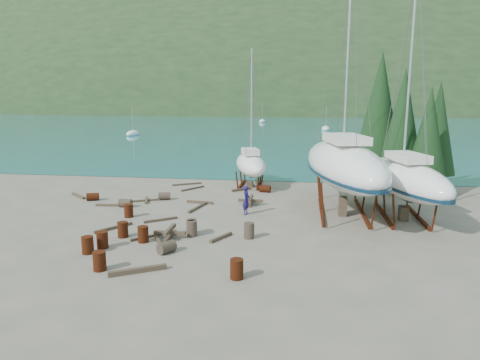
# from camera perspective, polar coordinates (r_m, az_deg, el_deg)

# --- Properties ---
(ground) EXTENTS (600.00, 600.00, 0.00)m
(ground) POSITION_cam_1_polar(r_m,az_deg,el_deg) (25.64, -2.40, -6.49)
(ground) COLOR #615C4D
(ground) RESTS_ON ground
(bay_water) EXTENTS (700.00, 700.00, 0.00)m
(bay_water) POSITION_cam_1_polar(r_m,az_deg,el_deg) (339.14, 7.65, 9.55)
(bay_water) COLOR #1A7183
(bay_water) RESTS_ON ground
(far_hill) EXTENTS (800.00, 360.00, 110.00)m
(far_hill) POSITION_cam_1_polar(r_m,az_deg,el_deg) (344.14, 7.67, 9.57)
(far_hill) COLOR #1F341A
(far_hill) RESTS_ON ground
(far_house_left) EXTENTS (6.60, 5.60, 5.60)m
(far_house_left) POSITION_cam_1_polar(r_m,az_deg,el_deg) (223.61, -8.59, 9.60)
(far_house_left) COLOR beige
(far_house_left) RESTS_ON ground
(far_house_center) EXTENTS (6.60, 5.60, 5.60)m
(far_house_center) POSITION_cam_1_polar(r_m,az_deg,el_deg) (215.49, 1.80, 9.67)
(far_house_center) COLOR beige
(far_house_center) RESTS_ON ground
(far_house_right) EXTENTS (6.60, 5.60, 5.60)m
(far_house_right) POSITION_cam_1_polar(r_m,az_deg,el_deg) (215.58, 15.30, 9.30)
(far_house_right) COLOR beige
(far_house_right) RESTS_ON ground
(cypress_near_right) EXTENTS (3.60, 3.60, 10.00)m
(cypress_near_right) POSITION_cam_1_polar(r_m,az_deg,el_deg) (36.93, 20.85, 7.31)
(cypress_near_right) COLOR black
(cypress_near_right) RESTS_ON ground
(cypress_mid_right) EXTENTS (3.06, 3.06, 8.50)m
(cypress_mid_right) POSITION_cam_1_polar(r_m,az_deg,el_deg) (35.41, 23.82, 5.55)
(cypress_mid_right) COLOR black
(cypress_mid_right) RESTS_ON ground
(cypress_back_left) EXTENTS (4.14, 4.14, 11.50)m
(cypress_back_left) POSITION_cam_1_polar(r_m,az_deg,el_deg) (38.58, 18.11, 8.91)
(cypress_back_left) COLOR black
(cypress_back_left) RESTS_ON ground
(cypress_far_right) EXTENTS (3.24, 3.24, 9.00)m
(cypress_far_right) POSITION_cam_1_polar(r_m,az_deg,el_deg) (38.68, 24.84, 6.28)
(cypress_far_right) COLOR black
(cypress_far_right) RESTS_ON ground
(moored_boat_left) EXTENTS (2.00, 5.00, 6.05)m
(moored_boat_left) POSITION_cam_1_polar(r_m,az_deg,el_deg) (91.16, -14.08, 6.03)
(moored_boat_left) COLOR white
(moored_boat_left) RESTS_ON ground
(moored_boat_mid) EXTENTS (2.00, 5.00, 6.05)m
(moored_boat_mid) POSITION_cam_1_polar(r_m,az_deg,el_deg) (104.42, 11.35, 6.73)
(moored_boat_mid) COLOR white
(moored_boat_mid) RESTS_ON ground
(moored_boat_far) EXTENTS (2.00, 5.00, 6.05)m
(moored_boat_far) POSITION_cam_1_polar(r_m,az_deg,el_deg) (134.81, 2.98, 7.83)
(moored_boat_far) COLOR white
(moored_boat_far) RESTS_ON ground
(large_sailboat_near) EXTENTS (6.34, 13.65, 20.71)m
(large_sailboat_near) POSITION_cam_1_polar(r_m,az_deg,el_deg) (29.12, 13.66, 2.05)
(large_sailboat_near) COLOR white
(large_sailboat_near) RESTS_ON ground
(large_sailboat_far) EXTENTS (5.44, 10.58, 16.08)m
(large_sailboat_far) POSITION_cam_1_polar(r_m,az_deg,el_deg) (29.14, 21.04, 0.24)
(large_sailboat_far) COLOR white
(large_sailboat_far) RESTS_ON ground
(small_sailboat_shore) EXTENTS (4.36, 7.71, 11.76)m
(small_sailboat_shore) POSITION_cam_1_polar(r_m,az_deg,el_deg) (37.50, 1.44, 2.14)
(small_sailboat_shore) COLOR white
(small_sailboat_shore) RESTS_ON ground
(worker) EXTENTS (0.57, 0.77, 1.94)m
(worker) POSITION_cam_1_polar(r_m,az_deg,el_deg) (28.44, 0.86, -2.70)
(worker) COLOR #1C1253
(worker) RESTS_ON ground
(drum_0) EXTENTS (0.58, 0.58, 0.88)m
(drum_0) POSITION_cam_1_polar(r_m,az_deg,el_deg) (22.87, -19.65, -8.16)
(drum_0) COLOR #561C0E
(drum_0) RESTS_ON ground
(drum_1) EXTENTS (0.97, 1.05, 0.58)m
(drum_1) POSITION_cam_1_polar(r_m,az_deg,el_deg) (22.00, -9.76, -8.83)
(drum_1) COLOR #2D2823
(drum_1) RESTS_ON ground
(drum_2) EXTENTS (1.03, 0.85, 0.58)m
(drum_2) POSITION_cam_1_polar(r_m,az_deg,el_deg) (34.25, -19.03, -2.12)
(drum_2) COLOR #561C0E
(drum_2) RESTS_ON ground
(drum_3) EXTENTS (0.58, 0.58, 0.88)m
(drum_3) POSITION_cam_1_polar(r_m,az_deg,el_deg) (20.57, -18.23, -10.22)
(drum_3) COLOR #561C0E
(drum_3) RESTS_ON ground
(drum_4) EXTENTS (0.95, 0.70, 0.58)m
(drum_4) POSITION_cam_1_polar(r_m,az_deg,el_deg) (35.23, 3.36, -1.18)
(drum_4) COLOR #561C0E
(drum_4) RESTS_ON ground
(drum_5) EXTENTS (0.58, 0.58, 0.88)m
(drum_5) POSITION_cam_1_polar(r_m,az_deg,el_deg) (24.60, -6.48, -6.23)
(drum_5) COLOR #2D2823
(drum_5) RESTS_ON ground
(drum_7) EXTENTS (0.58, 0.58, 0.88)m
(drum_7) POSITION_cam_1_polar(r_m,az_deg,el_deg) (18.73, -0.44, -11.77)
(drum_7) COLOR #561C0E
(drum_7) RESTS_ON ground
(drum_8) EXTENTS (0.58, 0.58, 0.88)m
(drum_8) POSITION_cam_1_polar(r_m,az_deg,el_deg) (28.79, -14.63, -3.97)
(drum_8) COLOR #561C0E
(drum_8) RESTS_ON ground
(drum_9) EXTENTS (1.00, 0.78, 0.58)m
(drum_9) POSITION_cam_1_polar(r_m,az_deg,el_deg) (33.11, -10.05, -2.12)
(drum_9) COLOR #2D2823
(drum_9) RESTS_ON ground
(drum_10) EXTENTS (0.58, 0.58, 0.88)m
(drum_10) POSITION_cam_1_polar(r_m,az_deg,el_deg) (23.40, -17.88, -7.61)
(drum_10) COLOR #561C0E
(drum_10) RESTS_ON ground
(drum_13) EXTENTS (0.58, 0.58, 0.88)m
(drum_13) POSITION_cam_1_polar(r_m,az_deg,el_deg) (23.77, -12.79, -7.06)
(drum_13) COLOR #561C0E
(drum_13) RESTS_ON ground
(drum_14) EXTENTS (0.58, 0.58, 0.88)m
(drum_14) POSITION_cam_1_polar(r_m,az_deg,el_deg) (24.85, -15.36, -6.39)
(drum_14) COLOR #561C0E
(drum_14) RESTS_ON ground
(drum_15) EXTENTS (0.88, 0.58, 0.58)m
(drum_15) POSITION_cam_1_polar(r_m,az_deg,el_deg) (31.52, -15.03, -2.99)
(drum_15) COLOR #2D2823
(drum_15) RESTS_ON ground
(drum_16) EXTENTS (0.58, 0.58, 0.88)m
(drum_16) POSITION_cam_1_polar(r_m,az_deg,el_deg) (24.30, -6.43, -6.45)
(drum_16) COLOR #2D2823
(drum_16) RESTS_ON ground
(drum_17) EXTENTS (0.58, 0.58, 0.88)m
(drum_17) POSITION_cam_1_polar(r_m,az_deg,el_deg) (23.80, 1.22, -6.75)
(drum_17) COLOR #2D2823
(drum_17) RESTS_ON ground
(timber_0) EXTENTS (1.53, 2.20, 0.14)m
(timber_0) POSITION_cam_1_polar(r_m,az_deg,el_deg) (36.53, -6.33, -1.14)
(timber_0) COLOR brown
(timber_0) RESTS_ON ground
(timber_2) EXTENTS (1.81, 1.52, 0.19)m
(timber_2) POSITION_cam_1_polar(r_m,az_deg,el_deg) (35.85, -20.75, -1.99)
(timber_2) COLOR brown
(timber_2) RESTS_ON ground
(timber_3) EXTENTS (2.07, 2.11, 0.15)m
(timber_3) POSITION_cam_1_polar(r_m,az_deg,el_deg) (24.62, -11.41, -7.26)
(timber_3) COLOR brown
(timber_3) RESTS_ON ground
(timber_4) EXTENTS (0.80, 1.82, 0.17)m
(timber_4) POSITION_cam_1_polar(r_m,az_deg,el_deg) (32.94, -12.38, -2.64)
(timber_4) COLOR brown
(timber_4) RESTS_ON ground
(timber_5) EXTENTS (1.36, 2.45, 0.16)m
(timber_5) POSITION_cam_1_polar(r_m,az_deg,el_deg) (23.79, -10.89, -7.88)
(timber_5) COLOR brown
(timber_5) RESTS_ON ground
(timber_6) EXTENTS (1.50, 1.35, 0.19)m
(timber_6) POSITION_cam_1_polar(r_m,az_deg,el_deg) (35.81, 0.17, -1.28)
(timber_6) COLOR brown
(timber_6) RESTS_ON ground
(timber_7) EXTENTS (1.00, 1.71, 0.17)m
(timber_7) POSITION_cam_1_polar(r_m,az_deg,el_deg) (23.80, -2.55, -7.65)
(timber_7) COLOR brown
(timber_7) RESTS_ON ground
(timber_8) EXTENTS (2.03, 0.44, 0.19)m
(timber_8) POSITION_cam_1_polar(r_m,az_deg,el_deg) (31.64, -5.38, -2.97)
(timber_8) COLOR brown
(timber_8) RESTS_ON ground
(timber_9) EXTENTS (2.37, 1.49, 0.15)m
(timber_9) POSITION_cam_1_polar(r_m,az_deg,el_deg) (38.46, -7.08, -0.54)
(timber_9) COLOR brown
(timber_9) RESTS_ON ground
(timber_10) EXTENTS (0.79, 3.02, 0.16)m
(timber_10) POSITION_cam_1_polar(r_m,az_deg,el_deg) (30.33, -5.59, -3.61)
(timber_10) COLOR brown
(timber_10) RESTS_ON ground
(timber_11) EXTENTS (1.84, 1.46, 0.15)m
(timber_11) POSITION_cam_1_polar(r_m,az_deg,el_deg) (27.57, -10.52, -5.24)
(timber_11) COLOR brown
(timber_11) RESTS_ON ground
(timber_12) EXTENTS (1.54, 2.20, 0.17)m
(timber_12) POSITION_cam_1_polar(r_m,az_deg,el_deg) (26.58, -16.50, -6.11)
(timber_12) COLOR brown
(timber_12) RESTS_ON ground
(timber_15) EXTENTS (2.40, 1.30, 0.15)m
(timber_15) POSITION_cam_1_polar(r_m,az_deg,el_deg) (32.89, -12.85, -2.70)
(timber_15) COLOR brown
(timber_15) RESTS_ON ground
(timber_16) EXTENTS (2.34, 1.50, 0.23)m
(timber_16) POSITION_cam_1_polar(r_m,az_deg,el_deg) (19.96, -13.47, -11.63)
(timber_16) COLOR brown
(timber_16) RESTS_ON ground
(timber_17) EXTENTS (2.28, 0.37, 0.16)m
(timber_17) POSITION_cam_1_polar(r_m,az_deg,el_deg) (32.05, -16.79, -3.24)
(timber_17) COLOR brown
(timber_17) RESTS_ON ground
(timber_pile_fore) EXTENTS (1.80, 1.80, 0.60)m
(timber_pile_fore) POSITION_cam_1_polar(r_m,az_deg,el_deg) (24.15, -9.35, -6.98)
(timber_pile_fore) COLOR brown
(timber_pile_fore) RESTS_ON ground
(timber_pile_aft) EXTENTS (1.80, 1.80, 0.60)m
(timber_pile_aft) POSITION_cam_1_polar(r_m,az_deg,el_deg) (31.13, 1.43, -2.76)
(timber_pile_aft) COLOR brown
(timber_pile_aft) RESTS_ON ground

